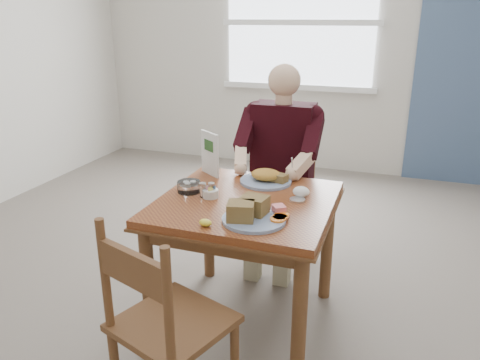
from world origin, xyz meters
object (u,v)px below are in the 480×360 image
at_px(diner, 280,153).
at_px(far_plate, 267,178).
at_px(table, 246,219).
at_px(chair_near, 165,326).
at_px(chair_far, 282,195).
at_px(near_plate, 252,213).

height_order(diner, far_plate, diner).
distance_m(table, chair_near, 0.80).
bearing_deg(diner, chair_near, -93.31).
bearing_deg(far_plate, chair_far, 93.47).
height_order(chair_far, near_plate, chair_far).
relative_size(chair_far, chair_near, 1.00).
bearing_deg(chair_far, near_plate, -83.91).
xyz_separation_m(near_plate, far_plate, (-0.08, 0.53, -0.01)).
xyz_separation_m(table, chair_far, (0.00, 0.80, -0.16)).
xyz_separation_m(table, chair_near, (-0.09, -0.78, -0.16)).
relative_size(table, near_plate, 2.75).
relative_size(chair_near, far_plate, 2.52).
xyz_separation_m(diner, far_plate, (0.03, -0.42, -0.03)).
xyz_separation_m(chair_near, near_plate, (0.20, 0.54, 0.31)).
bearing_deg(chair_far, far_plate, -86.53).
bearing_deg(far_plate, diner, 94.20).
bearing_deg(near_plate, diner, 96.66).
distance_m(chair_far, far_plate, 0.59).
bearing_deg(chair_far, chair_near, -93.12).
bearing_deg(table, chair_near, -96.30).
relative_size(chair_far, far_plate, 2.52).
bearing_deg(near_plate, far_plate, 98.58).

